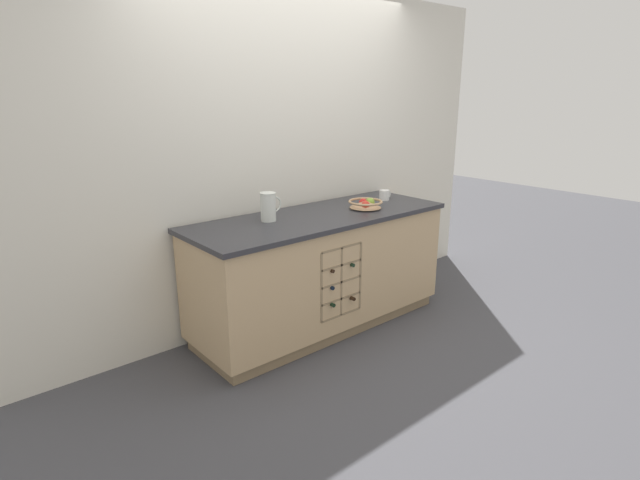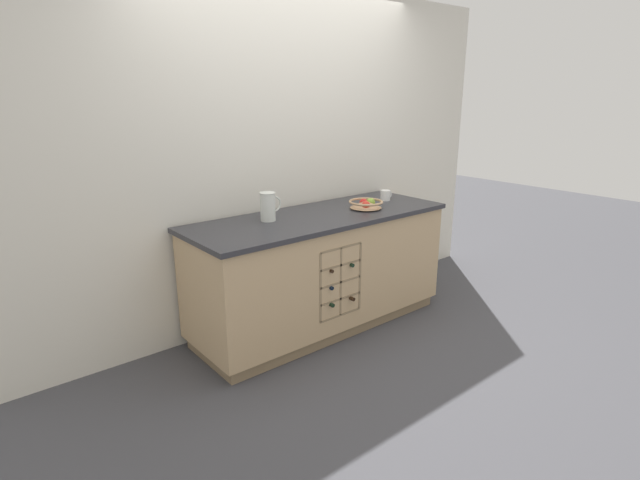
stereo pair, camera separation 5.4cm
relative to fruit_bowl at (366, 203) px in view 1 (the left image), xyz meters
The scene contains 6 objects.
ground_plane 1.02m from the fruit_bowl, 169.24° to the left, with size 14.00×14.00×0.00m, color #424247.
back_wall 0.72m from the fruit_bowl, 129.35° to the left, with size 4.41×0.06×2.55m, color silver.
kitchen_island 0.63m from the fruit_bowl, 169.62° to the left, with size 2.05×0.75×0.89m.
fruit_bowl is the anchor object (origin of this frame).
white_pitcher 0.82m from the fruit_bowl, 167.79° to the left, with size 0.17×0.11×0.20m.
ceramic_mug 0.37m from the fruit_bowl, 19.28° to the left, with size 0.12×0.08×0.08m.
Camera 1 is at (-2.33, -2.74, 1.77)m, focal length 28.00 mm.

